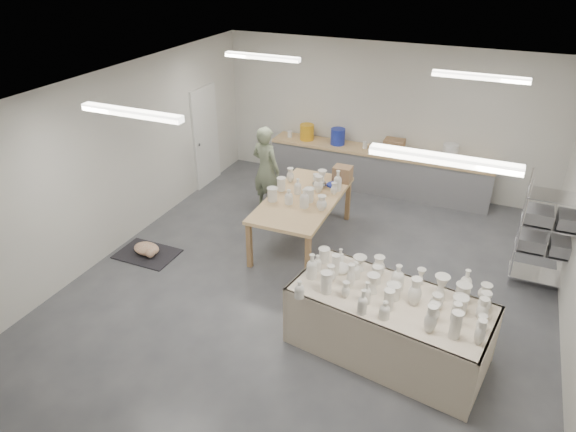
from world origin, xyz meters
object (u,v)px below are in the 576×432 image
at_px(work_table, 308,195).
at_px(red_stool, 272,189).
at_px(drying_table, 389,322).
at_px(potter, 266,169).

height_order(work_table, red_stool, work_table).
xyz_separation_m(work_table, red_stool, (-1.16, 1.01, -0.55)).
bearing_deg(work_table, red_stool, 137.78).
relative_size(drying_table, red_stool, 6.96).
height_order(drying_table, red_stool, drying_table).
height_order(potter, red_stool, potter).
distance_m(work_table, red_stool, 1.64).
bearing_deg(potter, drying_table, 151.15).
bearing_deg(drying_table, work_table, 140.89).
xyz_separation_m(drying_table, potter, (-3.16, 2.98, 0.38)).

